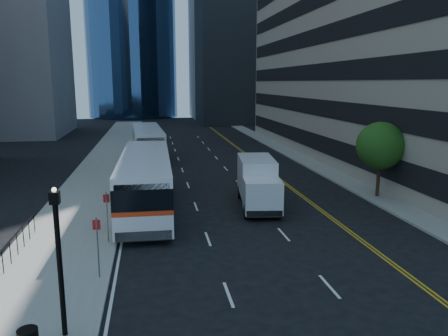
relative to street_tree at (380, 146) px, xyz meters
name	(u,v)px	position (x,y,z in m)	size (l,w,h in m)	color
ground	(286,249)	(-9.00, -8.00, -3.64)	(160.00, 160.00, 0.00)	black
sidewalk_west	(108,162)	(-19.50, 17.00, -3.57)	(5.00, 90.00, 0.15)	gray
sidewalk_east	(296,156)	(0.00, 17.00, -3.57)	(2.00, 90.00, 0.15)	gray
street_tree	(380,146)	(0.00, 0.00, 0.00)	(3.20, 3.20, 5.10)	#332114
lamp_post	(59,256)	(-18.00, -14.00, -0.92)	(0.28, 0.28, 4.56)	black
bus_front	(146,180)	(-15.60, -0.12, -1.76)	(3.09, 13.40, 3.45)	white
bus_rear	(148,142)	(-15.60, 18.36, -1.86)	(3.48, 12.76, 3.26)	white
box_truck	(258,182)	(-8.60, -0.67, -2.05)	(2.91, 6.52, 3.02)	silver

